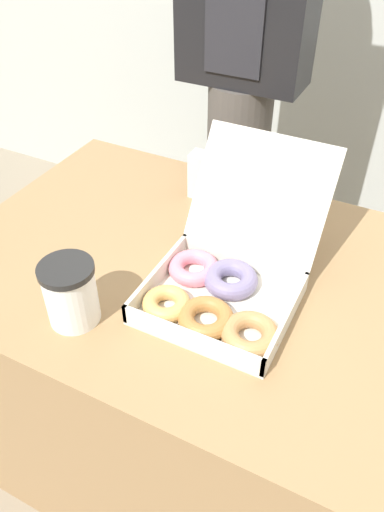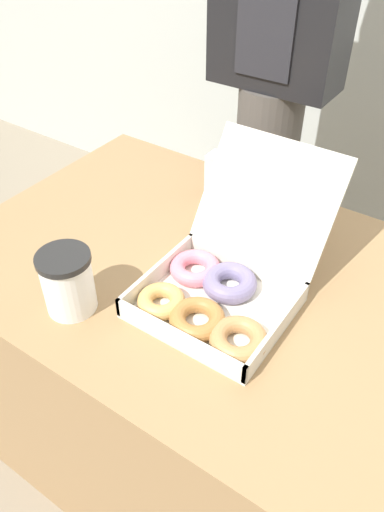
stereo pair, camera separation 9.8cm
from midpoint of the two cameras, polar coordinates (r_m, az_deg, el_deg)
The scene contains 6 objects.
ground_plane at distance 1.66m, azimuth -1.03°, elevation -21.04°, with size 14.00×14.00×0.00m, color gray.
table at distance 1.34m, azimuth -1.22°, elevation -13.26°, with size 1.11×0.76×0.75m.
donut_box at distance 0.97m, azimuth 0.39°, elevation -3.27°, with size 0.32×0.39×0.25m.
coffee_cup at distance 0.95m, azimuth -16.61°, elevation -4.20°, with size 0.10×0.10×0.13m.
napkin_holder at distance 1.24m, azimuth 0.22°, elevation 8.78°, with size 0.12×0.05×0.12m.
person_customer at distance 1.52m, azimuth 3.99°, elevation 21.63°, with size 0.36×0.22×1.72m.
Camera 1 is at (0.35, -0.73, 1.45)m, focal length 35.00 mm.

